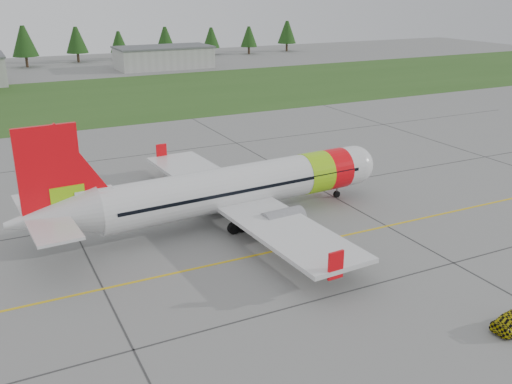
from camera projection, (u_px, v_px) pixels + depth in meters
ground at (346, 292)px, 39.57m from camera, size 320.00×320.00×0.00m
aircraft at (233, 188)px, 50.92m from camera, size 34.86×32.15×10.56m
grass_strip at (97, 98)px, 108.59m from camera, size 320.00×50.00×0.03m
taxi_guideline at (289, 248)px, 46.30m from camera, size 120.00×0.25×0.02m
hangar_east at (164, 58)px, 148.53m from camera, size 24.00×12.00×5.20m
treeline at (51, 46)px, 154.04m from camera, size 160.00×8.00×10.00m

